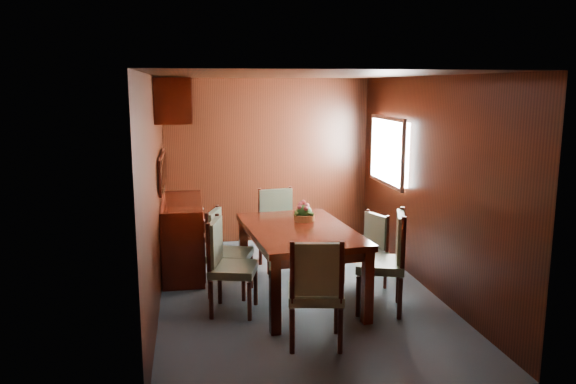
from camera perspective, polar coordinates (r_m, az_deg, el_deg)
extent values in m
plane|color=#354048|center=(6.41, 0.90, -10.20)|extent=(4.50, 4.50, 0.00)
cube|color=black|center=(5.99, -13.31, -0.06)|extent=(0.02, 4.50, 2.40)
cube|color=black|center=(6.54, 13.95, 0.81)|extent=(0.02, 4.50, 2.40)
cube|color=black|center=(8.28, -2.06, 3.17)|extent=(3.00, 0.02, 2.40)
cube|color=black|center=(3.96, 7.21, -5.38)|extent=(3.00, 0.02, 2.40)
cube|color=black|center=(5.99, 0.97, 11.78)|extent=(3.00, 4.50, 0.02)
cube|color=white|center=(7.50, 10.49, 4.13)|extent=(0.14, 1.10, 0.80)
cube|color=#B2B2B7|center=(7.48, 9.99, 4.13)|extent=(0.04, 1.20, 0.90)
cube|color=black|center=(6.96, -12.66, 2.13)|extent=(0.03, 1.36, 0.41)
cube|color=silver|center=(6.95, -12.52, 2.13)|extent=(0.01, 1.30, 0.35)
cube|color=black|center=(6.88, -11.53, 9.19)|extent=(0.40, 1.40, 0.50)
cube|color=black|center=(7.12, -10.62, -4.43)|extent=(0.48, 1.40, 0.90)
cube|color=black|center=(5.30, -1.33, -10.56)|extent=(0.10, 0.10, 0.73)
cube|color=black|center=(5.58, 8.08, -9.55)|extent=(0.10, 0.10, 0.73)
cube|color=black|center=(6.75, -4.55, -5.86)|extent=(0.10, 0.10, 0.73)
cube|color=black|center=(6.97, 2.99, -5.29)|extent=(0.10, 0.10, 0.73)
cube|color=black|center=(6.03, 1.15, -4.74)|extent=(1.07, 1.65, 0.11)
cube|color=black|center=(6.01, 1.15, -3.96)|extent=(1.21, 1.79, 0.06)
cylinder|color=black|center=(6.09, -6.95, -9.44)|extent=(0.04, 0.04, 0.40)
cylinder|color=black|center=(5.72, -7.82, -10.83)|extent=(0.04, 0.04, 0.40)
cylinder|color=black|center=(6.02, -3.31, -9.61)|extent=(0.04, 0.04, 0.40)
cylinder|color=black|center=(5.65, -3.93, -11.03)|extent=(0.04, 0.04, 0.40)
cube|color=#54674E|center=(5.78, -5.55, -7.81)|extent=(0.55, 0.57, 0.08)
cylinder|color=black|center=(5.93, -7.16, -4.69)|extent=(0.04, 0.04, 0.53)
cylinder|color=black|center=(5.55, -8.06, -5.79)|extent=(0.04, 0.04, 0.53)
cube|color=#54674E|center=(5.73, -7.40, -5.04)|extent=(0.17, 0.43, 0.45)
cylinder|color=black|center=(6.59, -7.00, -7.89)|extent=(0.04, 0.04, 0.39)
cylinder|color=black|center=(6.23, -7.97, -9.03)|extent=(0.04, 0.04, 0.39)
cylinder|color=black|center=(6.51, -3.76, -8.09)|extent=(0.04, 0.04, 0.39)
cylinder|color=black|center=(6.14, -4.55, -9.27)|extent=(0.04, 0.04, 0.39)
cube|color=#54674E|center=(6.29, -5.86, -6.38)|extent=(0.56, 0.57, 0.08)
cylinder|color=black|center=(6.45, -7.19, -3.58)|extent=(0.04, 0.04, 0.52)
cylinder|color=black|center=(6.08, -8.19, -4.49)|extent=(0.04, 0.04, 0.52)
cube|color=#54674E|center=(6.26, -7.50, -3.86)|extent=(0.19, 0.41, 0.44)
cylinder|color=black|center=(5.77, 11.29, -10.59)|extent=(0.05, 0.05, 0.42)
cylinder|color=black|center=(6.18, 11.14, -9.14)|extent=(0.05, 0.05, 0.42)
cylinder|color=black|center=(5.77, 7.14, -10.48)|extent=(0.05, 0.05, 0.42)
cylinder|color=black|center=(6.18, 7.27, -9.03)|extent=(0.05, 0.05, 0.42)
cube|color=#54674E|center=(5.88, 9.29, -7.27)|extent=(0.61, 0.63, 0.09)
cylinder|color=black|center=(5.60, 11.61, -5.26)|extent=(0.05, 0.05, 0.56)
cylinder|color=black|center=(6.02, 11.43, -4.13)|extent=(0.05, 0.05, 0.56)
cube|color=#54674E|center=(5.80, 11.31, -4.47)|extent=(0.21, 0.45, 0.48)
cylinder|color=black|center=(6.58, 9.85, -8.19)|extent=(0.04, 0.04, 0.34)
cylinder|color=black|center=(6.84, 7.94, -7.40)|extent=(0.04, 0.04, 0.34)
cylinder|color=black|center=(6.38, 7.52, -8.74)|extent=(0.04, 0.04, 0.34)
cylinder|color=black|center=(6.65, 5.64, -7.89)|extent=(0.04, 0.04, 0.34)
cube|color=#54674E|center=(6.54, 7.79, -6.18)|extent=(0.50, 0.52, 0.07)
cylinder|color=black|center=(6.46, 10.04, -4.36)|extent=(0.04, 0.04, 0.46)
cylinder|color=black|center=(6.72, 8.10, -3.70)|extent=(0.04, 0.04, 0.46)
cube|color=#54674E|center=(6.57, 8.94, -3.90)|extent=(0.18, 0.37, 0.39)
cylinder|color=black|center=(4.99, 0.42, -13.98)|extent=(0.05, 0.05, 0.41)
cylinder|color=black|center=(5.02, 5.34, -13.91)|extent=(0.05, 0.05, 0.41)
cylinder|color=black|center=(5.36, 0.37, -12.20)|extent=(0.05, 0.05, 0.41)
cylinder|color=black|center=(5.38, 4.93, -12.15)|extent=(0.05, 0.05, 0.41)
cube|color=#54674E|center=(5.08, 2.79, -10.29)|extent=(0.55, 0.54, 0.08)
cylinder|color=black|center=(4.78, 0.43, -8.17)|extent=(0.05, 0.05, 0.54)
cylinder|color=black|center=(4.81, 5.46, -8.13)|extent=(0.05, 0.05, 0.54)
cube|color=#54674E|center=(4.80, 2.94, -7.84)|extent=(0.44, 0.14, 0.46)
cylinder|color=black|center=(7.43, 0.27, -5.57)|extent=(0.05, 0.05, 0.41)
cylinder|color=black|center=(7.32, -2.83, -5.85)|extent=(0.05, 0.05, 0.41)
cylinder|color=black|center=(7.08, 1.30, -6.42)|extent=(0.05, 0.05, 0.41)
cylinder|color=black|center=(6.95, -1.95, -6.74)|extent=(0.05, 0.05, 0.41)
cube|color=#54674E|center=(7.12, -0.80, -4.09)|extent=(0.54, 0.52, 0.08)
cylinder|color=black|center=(7.31, 0.25, -1.52)|extent=(0.05, 0.05, 0.54)
cylinder|color=black|center=(7.19, -2.89, -1.74)|extent=(0.05, 0.05, 0.54)
cube|color=#54674E|center=(7.23, -1.26, -1.50)|extent=(0.44, 0.12, 0.46)
cylinder|color=#B26F36|center=(6.31, 1.66, -2.61)|extent=(0.23, 0.23, 0.07)
sphere|color=#224B19|center=(6.30, 1.66, -2.13)|extent=(0.18, 0.18, 0.18)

